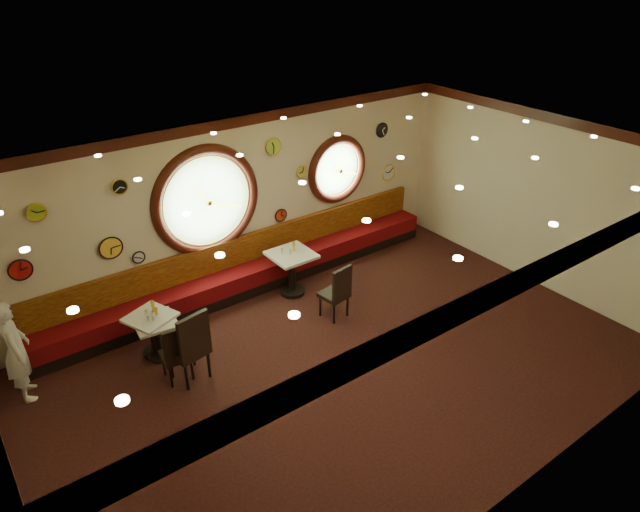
# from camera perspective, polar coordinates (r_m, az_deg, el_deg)

# --- Properties ---
(floor) EXTENTS (9.00, 6.00, 0.00)m
(floor) POSITION_cam_1_polar(r_m,az_deg,el_deg) (8.90, 2.17, -10.85)
(floor) COLOR black
(floor) RESTS_ON ground
(ceiling) EXTENTS (9.00, 6.00, 0.02)m
(ceiling) POSITION_cam_1_polar(r_m,az_deg,el_deg) (7.29, 2.63, 8.90)
(ceiling) COLOR gold
(ceiling) RESTS_ON wall_back
(wall_back) EXTENTS (9.00, 0.02, 3.20)m
(wall_back) POSITION_cam_1_polar(r_m,az_deg,el_deg) (10.22, -8.17, 5.00)
(wall_back) COLOR beige
(wall_back) RESTS_ON floor
(wall_front) EXTENTS (9.00, 0.02, 3.20)m
(wall_front) POSITION_cam_1_polar(r_m,az_deg,el_deg) (6.38, 19.83, -13.03)
(wall_front) COLOR beige
(wall_front) RESTS_ON floor
(wall_right) EXTENTS (0.02, 6.00, 3.20)m
(wall_right) POSITION_cam_1_polar(r_m,az_deg,el_deg) (11.08, 21.00, 5.24)
(wall_right) COLOR beige
(wall_right) RESTS_ON floor
(molding_back) EXTENTS (9.00, 0.10, 0.18)m
(molding_back) POSITION_cam_1_polar(r_m,az_deg,el_deg) (9.68, -8.66, 13.11)
(molding_back) COLOR #351009
(molding_back) RESTS_ON wall_back
(molding_front) EXTENTS (9.00, 0.10, 0.18)m
(molding_front) POSITION_cam_1_polar(r_m,az_deg,el_deg) (5.56, 21.97, -0.99)
(molding_front) COLOR #351009
(molding_front) RESTS_ON wall_back
(molding_right) EXTENTS (0.10, 6.00, 0.18)m
(molding_right) POSITION_cam_1_polar(r_m,az_deg,el_deg) (10.58, 22.29, 12.68)
(molding_right) COLOR #351009
(molding_right) RESTS_ON wall_back
(banquette_base) EXTENTS (8.00, 0.55, 0.20)m
(banquette_base) POSITION_cam_1_polar(r_m,az_deg,el_deg) (10.70, -6.89, -2.85)
(banquette_base) COLOR black
(banquette_base) RESTS_ON floor
(banquette_seat) EXTENTS (8.00, 0.55, 0.30)m
(banquette_seat) POSITION_cam_1_polar(r_m,az_deg,el_deg) (10.57, -6.97, -1.70)
(banquette_seat) COLOR #5C070D
(banquette_seat) RESTS_ON banquette_base
(banquette_back) EXTENTS (8.00, 0.10, 0.55)m
(banquette_back) POSITION_cam_1_polar(r_m,az_deg,el_deg) (10.54, -7.70, 0.67)
(banquette_back) COLOR #601407
(banquette_back) RESTS_ON wall_back
(porthole_left_glass) EXTENTS (1.66, 0.02, 1.66)m
(porthole_left_glass) POSITION_cam_1_polar(r_m,az_deg,el_deg) (9.88, -11.31, 5.44)
(porthole_left_glass) COLOR #78AF69
(porthole_left_glass) RESTS_ON wall_back
(porthole_left_frame) EXTENTS (1.98, 0.18, 1.98)m
(porthole_left_frame) POSITION_cam_1_polar(r_m,az_deg,el_deg) (9.87, -11.27, 5.41)
(porthole_left_frame) COLOR #351009
(porthole_left_frame) RESTS_ON wall_back
(porthole_left_ring) EXTENTS (1.61, 0.03, 1.61)m
(porthole_left_ring) POSITION_cam_1_polar(r_m,az_deg,el_deg) (9.84, -11.19, 5.36)
(porthole_left_ring) COLOR gold
(porthole_left_ring) RESTS_ON wall_back
(porthole_right_glass) EXTENTS (1.10, 0.02, 1.10)m
(porthole_right_glass) POSITION_cam_1_polar(r_m,az_deg,el_deg) (11.26, 1.68, 8.65)
(porthole_right_glass) COLOR #78AF69
(porthole_right_glass) RESTS_ON wall_back
(porthole_right_frame) EXTENTS (1.38, 0.18, 1.38)m
(porthole_right_frame) POSITION_cam_1_polar(r_m,az_deg,el_deg) (11.25, 1.73, 8.63)
(porthole_right_frame) COLOR #351009
(porthole_right_frame) RESTS_ON wall_back
(porthole_right_ring) EXTENTS (1.09, 0.03, 1.09)m
(porthole_right_ring) POSITION_cam_1_polar(r_m,az_deg,el_deg) (11.22, 1.82, 8.59)
(porthole_right_ring) COLOR gold
(porthole_right_ring) RESTS_ON wall_back
(wall_clock_0) EXTENTS (0.30, 0.03, 0.30)m
(wall_clock_0) POSITION_cam_1_polar(r_m,az_deg,el_deg) (10.20, -4.70, 10.86)
(wall_clock_0) COLOR #A4CD40
(wall_clock_0) RESTS_ON wall_back
(wall_clock_1) EXTENTS (0.26, 0.03, 0.26)m
(wall_clock_1) POSITION_cam_1_polar(r_m,az_deg,el_deg) (8.99, -26.49, 3.94)
(wall_clock_1) COLOR #92B223
(wall_clock_1) RESTS_ON wall_back
(wall_clock_2) EXTENTS (0.28, 0.03, 0.28)m
(wall_clock_2) POSITION_cam_1_polar(r_m,az_deg,el_deg) (11.72, 6.18, 12.41)
(wall_clock_2) COLOR black
(wall_clock_2) RESTS_ON wall_back
(wall_clock_3) EXTENTS (0.24, 0.03, 0.24)m
(wall_clock_3) POSITION_cam_1_polar(r_m,az_deg,el_deg) (9.18, -19.43, 6.55)
(wall_clock_3) COLOR black
(wall_clock_3) RESTS_ON wall_back
(wall_clock_4) EXTENTS (0.22, 0.03, 0.22)m
(wall_clock_4) POSITION_cam_1_polar(r_m,az_deg,el_deg) (10.71, -1.82, 8.42)
(wall_clock_4) COLOR gold
(wall_clock_4) RESTS_ON wall_back
(wall_clock_5) EXTENTS (0.36, 0.03, 0.36)m
(wall_clock_5) POSITION_cam_1_polar(r_m,az_deg,el_deg) (9.49, -20.20, 0.79)
(wall_clock_5) COLOR yellow
(wall_clock_5) RESTS_ON wall_back
(wall_clock_6) EXTENTS (0.34, 0.03, 0.34)m
(wall_clock_6) POSITION_cam_1_polar(r_m,az_deg,el_deg) (12.18, 6.83, 8.30)
(wall_clock_6) COLOR white
(wall_clock_6) RESTS_ON wall_back
(wall_clock_7) EXTENTS (0.20, 0.03, 0.20)m
(wall_clock_7) POSITION_cam_1_polar(r_m,az_deg,el_deg) (9.72, -17.70, -0.11)
(wall_clock_7) COLOR silver
(wall_clock_7) RESTS_ON wall_back
(wall_clock_8) EXTENTS (0.24, 0.03, 0.24)m
(wall_clock_8) POSITION_cam_1_polar(r_m,az_deg,el_deg) (10.74, -3.96, 4.10)
(wall_clock_8) COLOR red
(wall_clock_8) RESTS_ON wall_back
(wall_clock_9) EXTENTS (0.32, 0.03, 0.32)m
(wall_clock_9) POSITION_cam_1_polar(r_m,az_deg,el_deg) (9.28, -27.78, -1.22)
(wall_clock_9) COLOR red
(wall_clock_9) RESTS_ON wall_back
(table_a) EXTENTS (0.83, 0.83, 0.70)m
(table_a) POSITION_cam_1_polar(r_m,az_deg,el_deg) (9.23, -16.42, -7.11)
(table_a) COLOR black
(table_a) RESTS_ON floor
(table_b) EXTENTS (0.67, 0.67, 0.67)m
(table_b) POSITION_cam_1_polar(r_m,az_deg,el_deg) (9.16, -15.99, -7.54)
(table_b) COLOR black
(table_b) RESTS_ON floor
(table_c) EXTENTS (0.75, 0.75, 0.82)m
(table_c) POSITION_cam_1_polar(r_m,az_deg,el_deg) (10.32, -2.83, -1.23)
(table_c) COLOR black
(table_c) RESTS_ON floor
(chair_a) EXTENTS (0.58, 0.58, 0.74)m
(chair_a) POSITION_cam_1_polar(r_m,az_deg,el_deg) (8.41, -12.79, -8.46)
(chair_a) COLOR black
(chair_a) RESTS_ON floor
(chair_b) EXTENTS (0.43, 0.43, 0.60)m
(chair_b) POSITION_cam_1_polar(r_m,az_deg,el_deg) (8.53, -14.14, -9.13)
(chair_b) COLOR black
(chair_b) RESTS_ON floor
(chair_c) EXTENTS (0.48, 0.48, 0.63)m
(chair_c) POSITION_cam_1_polar(r_m,az_deg,el_deg) (9.59, 1.82, -3.33)
(chair_c) COLOR black
(chair_c) RESTS_ON floor
(condiment_a_salt) EXTENTS (0.04, 0.04, 0.11)m
(condiment_a_salt) POSITION_cam_1_polar(r_m,az_deg,el_deg) (9.06, -16.98, -5.50)
(condiment_a_salt) COLOR silver
(condiment_a_salt) RESTS_ON table_a
(condiment_b_salt) EXTENTS (0.03, 0.03, 0.10)m
(condiment_b_salt) POSITION_cam_1_polar(r_m,az_deg,el_deg) (8.99, -16.81, -6.13)
(condiment_b_salt) COLOR silver
(condiment_b_salt) RESTS_ON table_b
(condiment_c_salt) EXTENTS (0.04, 0.04, 0.10)m
(condiment_c_salt) POSITION_cam_1_polar(r_m,az_deg,el_deg) (10.16, -3.82, 0.51)
(condiment_c_salt) COLOR silver
(condiment_c_salt) RESTS_ON table_c
(condiment_a_pepper) EXTENTS (0.04, 0.04, 0.11)m
(condiment_a_pepper) POSITION_cam_1_polar(r_m,az_deg,el_deg) (9.01, -16.34, -5.63)
(condiment_a_pepper) COLOR silver
(condiment_a_pepper) RESTS_ON table_a
(condiment_b_pepper) EXTENTS (0.03, 0.03, 0.09)m
(condiment_b_pepper) POSITION_cam_1_polar(r_m,az_deg,el_deg) (8.97, -16.30, -6.17)
(condiment_b_pepper) COLOR #BABABF
(condiment_b_pepper) RESTS_ON table_b
(condiment_c_pepper) EXTENTS (0.04, 0.04, 0.10)m
(condiment_c_pepper) POSITION_cam_1_polar(r_m,az_deg,el_deg) (10.13, -2.97, 0.45)
(condiment_c_pepper) COLOR silver
(condiment_c_pepper) RESTS_ON table_c
(condiment_a_bottle) EXTENTS (0.06, 0.06, 0.18)m
(condiment_a_bottle) POSITION_cam_1_polar(r_m,az_deg,el_deg) (9.14, -16.36, -4.81)
(condiment_a_bottle) COLOR gold
(condiment_a_bottle) RESTS_ON table_a
(condiment_b_bottle) EXTENTS (0.05, 0.05, 0.15)m
(condiment_b_bottle) POSITION_cam_1_polar(r_m,az_deg,el_deg) (9.07, -16.03, -5.43)
(condiment_b_bottle) COLOR gold
(condiment_b_bottle) RESTS_ON table_b
(condiment_c_bottle) EXTENTS (0.05, 0.05, 0.16)m
(condiment_c_bottle) POSITION_cam_1_polar(r_m,az_deg,el_deg) (10.22, -2.63, 0.91)
(condiment_c_bottle) COLOR yellow
(condiment_c_bottle) RESTS_ON table_c
(waiter) EXTENTS (0.43, 0.61, 1.57)m
(waiter) POSITION_cam_1_polar(r_m,az_deg,el_deg) (8.94, -28.12, -8.34)
(waiter) COLOR silver
(waiter) RESTS_ON floor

